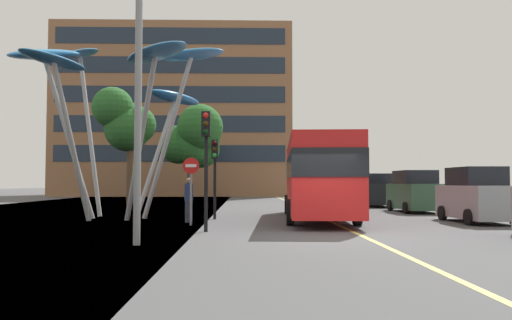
{
  "coord_description": "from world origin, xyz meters",
  "views": [
    {
      "loc": [
        -2.37,
        -14.0,
        1.58
      ],
      "look_at": [
        -1.92,
        6.06,
        2.5
      ],
      "focal_mm": 34.22,
      "sensor_mm": 36.0,
      "label": 1
    }
  ],
  "objects_px": {
    "car_parked_mid": "(476,197)",
    "pedestrian": "(189,200)",
    "traffic_light_kerb_far": "(215,162)",
    "car_side_street": "(374,191)",
    "red_bus": "(317,174)",
    "leaf_sculpture": "(120,77)",
    "car_parked_far": "(415,192)",
    "traffic_light_kerb_near": "(206,145)",
    "street_lamp": "(153,41)",
    "no_entry_sign": "(191,180)"
  },
  "relations": [
    {
      "from": "red_bus",
      "to": "pedestrian",
      "type": "distance_m",
      "value": 5.6
    },
    {
      "from": "red_bus",
      "to": "pedestrian",
      "type": "relative_size",
      "value": 6.19
    },
    {
      "from": "leaf_sculpture",
      "to": "car_parked_mid",
      "type": "bearing_deg",
      "value": -9.35
    },
    {
      "from": "red_bus",
      "to": "traffic_light_kerb_far",
      "type": "height_order",
      "value": "red_bus"
    },
    {
      "from": "car_parked_far",
      "to": "red_bus",
      "type": "bearing_deg",
      "value": -140.13
    },
    {
      "from": "traffic_light_kerb_far",
      "to": "no_entry_sign",
      "type": "xyz_separation_m",
      "value": [
        -0.7,
        -2.81,
        -0.8
      ]
    },
    {
      "from": "car_parked_mid",
      "to": "traffic_light_kerb_near",
      "type": "bearing_deg",
      "value": -161.6
    },
    {
      "from": "traffic_light_kerb_far",
      "to": "leaf_sculpture",
      "type": "bearing_deg",
      "value": 172.4
    },
    {
      "from": "traffic_light_kerb_far",
      "to": "car_side_street",
      "type": "bearing_deg",
      "value": 48.56
    },
    {
      "from": "traffic_light_kerb_near",
      "to": "street_lamp",
      "type": "relative_size",
      "value": 0.47
    },
    {
      "from": "car_parked_far",
      "to": "car_parked_mid",
      "type": "bearing_deg",
      "value": -89.42
    },
    {
      "from": "traffic_light_kerb_far",
      "to": "red_bus",
      "type": "bearing_deg",
      "value": -1.19
    },
    {
      "from": "car_parked_mid",
      "to": "car_side_street",
      "type": "bearing_deg",
      "value": 92.76
    },
    {
      "from": "car_parked_far",
      "to": "no_entry_sign",
      "type": "height_order",
      "value": "no_entry_sign"
    },
    {
      "from": "car_parked_mid",
      "to": "pedestrian",
      "type": "relative_size",
      "value": 2.22
    },
    {
      "from": "car_parked_far",
      "to": "no_entry_sign",
      "type": "relative_size",
      "value": 1.72
    },
    {
      "from": "red_bus",
      "to": "traffic_light_kerb_far",
      "type": "bearing_deg",
      "value": 178.81
    },
    {
      "from": "red_bus",
      "to": "no_entry_sign",
      "type": "relative_size",
      "value": 4.37
    },
    {
      "from": "car_parked_mid",
      "to": "red_bus",
      "type": "bearing_deg",
      "value": 163.73
    },
    {
      "from": "leaf_sculpture",
      "to": "car_parked_far",
      "type": "bearing_deg",
      "value": 16.48
    },
    {
      "from": "car_parked_mid",
      "to": "no_entry_sign",
      "type": "height_order",
      "value": "no_entry_sign"
    },
    {
      "from": "leaf_sculpture",
      "to": "pedestrian",
      "type": "height_order",
      "value": "leaf_sculpture"
    },
    {
      "from": "car_parked_mid",
      "to": "car_parked_far",
      "type": "height_order",
      "value": "car_parked_far"
    },
    {
      "from": "car_parked_far",
      "to": "car_side_street",
      "type": "relative_size",
      "value": 0.94
    },
    {
      "from": "traffic_light_kerb_far",
      "to": "car_side_street",
      "type": "relative_size",
      "value": 0.74
    },
    {
      "from": "traffic_light_kerb_far",
      "to": "car_side_street",
      "type": "distance_m",
      "value": 14.84
    },
    {
      "from": "red_bus",
      "to": "traffic_light_kerb_near",
      "type": "relative_size",
      "value": 2.83
    },
    {
      "from": "red_bus",
      "to": "traffic_light_kerb_near",
      "type": "distance_m",
      "value": 6.82
    },
    {
      "from": "traffic_light_kerb_near",
      "to": "car_parked_far",
      "type": "xyz_separation_m",
      "value": [
        10.28,
        10.16,
        -1.74
      ]
    },
    {
      "from": "traffic_light_kerb_far",
      "to": "no_entry_sign",
      "type": "distance_m",
      "value": 3.01
    },
    {
      "from": "traffic_light_kerb_far",
      "to": "car_parked_far",
      "type": "relative_size",
      "value": 0.79
    },
    {
      "from": "traffic_light_kerb_far",
      "to": "pedestrian",
      "type": "distance_m",
      "value": 2.38
    },
    {
      "from": "traffic_light_kerb_far",
      "to": "car_parked_far",
      "type": "distance_m",
      "value": 11.51
    },
    {
      "from": "street_lamp",
      "to": "traffic_light_kerb_far",
      "type": "bearing_deg",
      "value": 82.79
    },
    {
      "from": "red_bus",
      "to": "car_side_street",
      "type": "distance_m",
      "value": 12.42
    },
    {
      "from": "street_lamp",
      "to": "no_entry_sign",
      "type": "xyz_separation_m",
      "value": [
        0.37,
        5.64,
        -3.55
      ]
    },
    {
      "from": "car_parked_far",
      "to": "street_lamp",
      "type": "bearing_deg",
      "value": -130.54
    },
    {
      "from": "traffic_light_kerb_far",
      "to": "car_parked_mid",
      "type": "height_order",
      "value": "traffic_light_kerb_far"
    },
    {
      "from": "car_parked_mid",
      "to": "no_entry_sign",
      "type": "xyz_separation_m",
      "value": [
        -11.1,
        -0.97,
        0.64
      ]
    },
    {
      "from": "traffic_light_kerb_near",
      "to": "traffic_light_kerb_far",
      "type": "relative_size",
      "value": 1.13
    },
    {
      "from": "car_parked_mid",
      "to": "no_entry_sign",
      "type": "relative_size",
      "value": 1.57
    },
    {
      "from": "street_lamp",
      "to": "no_entry_sign",
      "type": "height_order",
      "value": "street_lamp"
    },
    {
      "from": "traffic_light_kerb_near",
      "to": "car_parked_far",
      "type": "height_order",
      "value": "traffic_light_kerb_near"
    },
    {
      "from": "car_side_street",
      "to": "street_lamp",
      "type": "xyz_separation_m",
      "value": [
        -10.84,
        -19.52,
        4.2
      ]
    },
    {
      "from": "red_bus",
      "to": "leaf_sculpture",
      "type": "relative_size",
      "value": 1.04
    },
    {
      "from": "red_bus",
      "to": "street_lamp",
      "type": "xyz_separation_m",
      "value": [
        -5.45,
        -8.36,
        3.29
      ]
    },
    {
      "from": "red_bus",
      "to": "no_entry_sign",
      "type": "xyz_separation_m",
      "value": [
        -5.09,
        -2.72,
        -0.26
      ]
    },
    {
      "from": "car_parked_mid",
      "to": "no_entry_sign",
      "type": "bearing_deg",
      "value": -175.01
    },
    {
      "from": "leaf_sculpture",
      "to": "car_parked_mid",
      "type": "distance_m",
      "value": 15.71
    },
    {
      "from": "car_parked_mid",
      "to": "pedestrian",
      "type": "height_order",
      "value": "car_parked_mid"
    }
  ]
}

